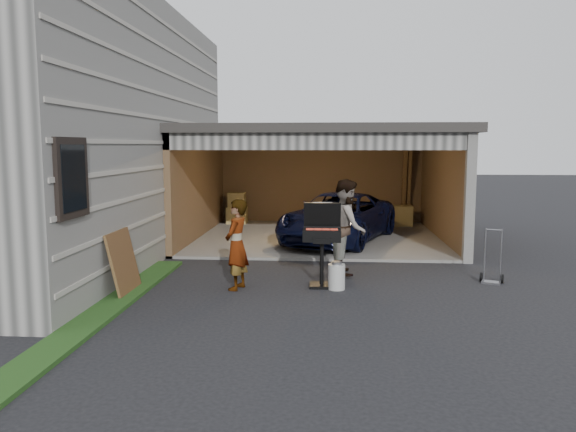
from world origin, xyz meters
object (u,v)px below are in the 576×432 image
woman (237,245)px  propane_tank (337,277)px  man (347,227)px  bbq_grill (322,238)px  minivan (339,220)px  hand_truck (492,272)px  plywood_panel (124,263)px

woman → propane_tank: bearing=107.3°
man → propane_tank: 1.40m
bbq_grill → woman: bearing=-167.9°
woman → bbq_grill: 1.47m
minivan → bbq_grill: 4.34m
minivan → hand_truck: 4.70m
woman → plywood_panel: woman is taller
propane_tank → plywood_panel: 3.56m
plywood_panel → woman: bearing=14.0°
minivan → hand_truck: size_ratio=4.42×
propane_tank → hand_truck: hand_truck is taller
propane_tank → hand_truck: size_ratio=0.45×
man → propane_tank: bearing=168.5°
minivan → bbq_grill: bearing=-74.9°
man → hand_truck: man is taller
bbq_grill → plywood_panel: bearing=-166.8°
woman → propane_tank: (1.69, 0.12, -0.55)m
bbq_grill → propane_tank: size_ratio=3.33×
minivan → bbq_grill: bbq_grill is taller
propane_tank → plywood_panel: plywood_panel is taller
minivan → hand_truck: (2.67, -3.84, -0.41)m
hand_truck → propane_tank: bearing=-145.5°
woman → hand_truck: 4.57m
propane_tank → minivan: bearing=88.8°
hand_truck → bbq_grill: bearing=-150.1°
minivan → man: 3.32m
man → hand_truck: bearing=-103.9°
minivan → plywood_panel: 6.22m
minivan → plywood_panel: minivan is taller
propane_tank → plywood_panel: (-3.50, -0.57, 0.31)m
woman → plywood_panel: size_ratio=1.44×
propane_tank → bbq_grill: bearing=143.1°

